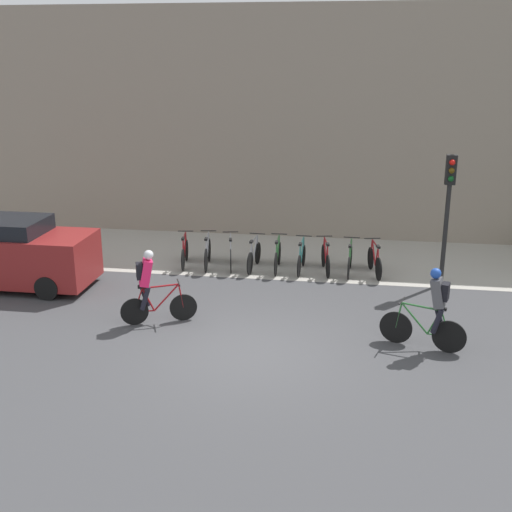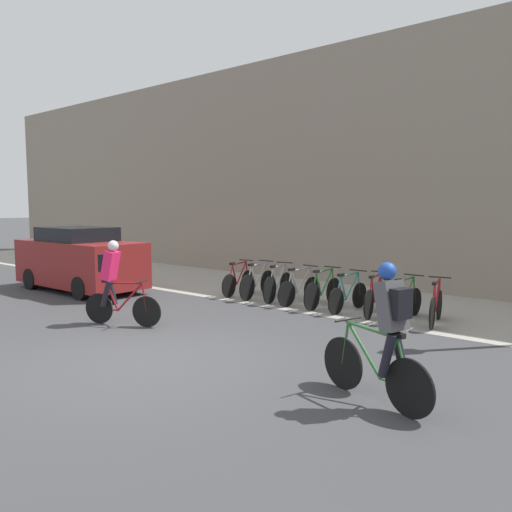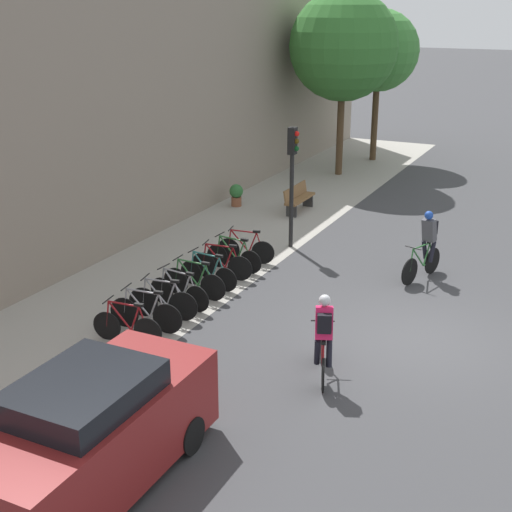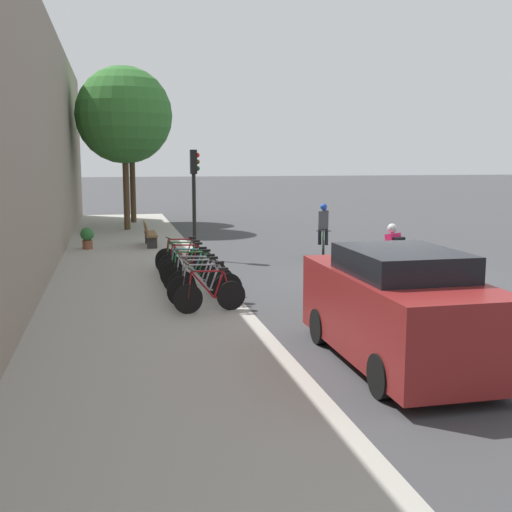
{
  "view_description": "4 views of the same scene",
  "coord_description": "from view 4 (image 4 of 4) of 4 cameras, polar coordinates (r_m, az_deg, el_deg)",
  "views": [
    {
      "loc": [
        1.95,
        -12.03,
        5.92
      ],
      "look_at": [
        -0.39,
        3.52,
        0.98
      ],
      "focal_mm": 45.0,
      "sensor_mm": 36.0,
      "label": 1
    },
    {
      "loc": [
        6.27,
        -4.9,
        2.46
      ],
      "look_at": [
        0.21,
        2.49,
        1.5
      ],
      "focal_mm": 35.0,
      "sensor_mm": 36.0,
      "label": 2
    },
    {
      "loc": [
        -13.73,
        -3.02,
        6.8
      ],
      "look_at": [
        -0.48,
        3.49,
        1.5
      ],
      "focal_mm": 50.0,
      "sensor_mm": 36.0,
      "label": 3
    },
    {
      "loc": [
        -15.94,
        7.3,
        3.23
      ],
      "look_at": [
        -0.28,
        3.8,
        0.78
      ],
      "focal_mm": 45.0,
      "sensor_mm": 36.0,
      "label": 4
    }
  ],
  "objects": [
    {
      "name": "traffic_light_pole",
      "position": [
        20.56,
        -5.52,
        6.41
      ],
      "size": [
        0.26,
        0.3,
        3.5
      ],
      "color": "black",
      "rests_on": "ground"
    },
    {
      "name": "street_tree_1",
      "position": [
        33.24,
        -11.04,
        11.16
      ],
      "size": [
        3.5,
        3.5,
        6.53
      ],
      "color": "#4C3823",
      "rests_on": "ground"
    },
    {
      "name": "building_facade",
      "position": [
        16.07,
        -20.04,
        9.99
      ],
      "size": [
        44.0,
        0.6,
        7.48
      ],
      "primitive_type": "cube",
      "color": "gray",
      "rests_on": "ground"
    },
    {
      "name": "parked_bike_3",
      "position": [
        15.59,
        -5.23,
        -1.84
      ],
      "size": [
        0.46,
        1.66,
        0.95
      ],
      "color": "black",
      "rests_on": "ground"
    },
    {
      "name": "street_tree_0",
      "position": [
        29.84,
        -11.65,
        12.15
      ],
      "size": [
        4.3,
        4.3,
        7.29
      ],
      "color": "#4C3823",
      "rests_on": "ground"
    },
    {
      "name": "bench",
      "position": [
        24.11,
        -9.47,
        2.0
      ],
      "size": [
        1.8,
        0.44,
        0.89
      ],
      "color": "brown",
      "rests_on": "ground"
    },
    {
      "name": "parked_bike_7",
      "position": [
        18.27,
        -6.34,
        -0.31
      ],
      "size": [
        0.46,
        1.67,
        0.95
      ],
      "color": "black",
      "rests_on": "ground"
    },
    {
      "name": "kerb_strip",
      "position": [
        16.27,
        -10.41,
        -2.89
      ],
      "size": [
        44.0,
        4.5,
        0.01
      ],
      "primitive_type": "cube",
      "color": "#A39E93",
      "rests_on": "ground"
    },
    {
      "name": "ground",
      "position": [
        17.83,
        11.83,
        -1.94
      ],
      "size": [
        200.0,
        200.0,
        0.0
      ],
      "primitive_type": "plane",
      "color": "#3D3D3F"
    },
    {
      "name": "cyclist_grey",
      "position": [
        20.89,
        6.0,
        2.35
      ],
      "size": [
        1.75,
        0.65,
        1.79
      ],
      "color": "black",
      "rests_on": "ground"
    },
    {
      "name": "parked_bike_4",
      "position": [
        16.26,
        -5.54,
        -1.38
      ],
      "size": [
        0.46,
        1.7,
        0.97
      ],
      "color": "black",
      "rests_on": "ground"
    },
    {
      "name": "parked_bike_8",
      "position": [
        18.95,
        -6.57,
        0.01
      ],
      "size": [
        0.49,
        1.6,
        0.96
      ],
      "color": "black",
      "rests_on": "ground"
    },
    {
      "name": "parked_bike_0",
      "position": [
        13.6,
        -4.11,
        -3.4
      ],
      "size": [
        0.46,
        1.58,
        0.95
      ],
      "color": "black",
      "rests_on": "ground"
    },
    {
      "name": "parked_bike_6",
      "position": [
        17.6,
        -6.1,
        -0.63
      ],
      "size": [
        0.46,
        1.64,
        0.97
      ],
      "color": "black",
      "rests_on": "ground"
    },
    {
      "name": "parked_bike_2",
      "position": [
        14.92,
        -4.9,
        -2.25
      ],
      "size": [
        0.48,
        1.63,
        0.98
      ],
      "color": "black",
      "rests_on": "ground"
    },
    {
      "name": "parked_bike_5",
      "position": [
        16.93,
        -5.83,
        -1.04
      ],
      "size": [
        0.46,
        1.65,
        0.94
      ],
      "color": "black",
      "rests_on": "ground"
    },
    {
      "name": "parked_car",
      "position": [
        10.31,
        12.47,
        -4.59
      ],
      "size": [
        4.3,
        1.84,
        1.85
      ],
      "color": "maroon",
      "rests_on": "ground"
    },
    {
      "name": "potted_plant",
      "position": [
        23.76,
        -14.77,
        1.64
      ],
      "size": [
        0.48,
        0.48,
        0.78
      ],
      "color": "brown",
      "rests_on": "ground"
    },
    {
      "name": "cyclist_pink",
      "position": [
        15.0,
        11.96,
        -0.27
      ],
      "size": [
        1.64,
        0.75,
        1.76
      ],
      "color": "black",
      "rests_on": "ground"
    },
    {
      "name": "parked_bike_1",
      "position": [
        14.26,
        -4.52,
        -2.76
      ],
      "size": [
        0.46,
        1.72,
        0.98
      ],
      "color": "black",
      "rests_on": "ground"
    }
  ]
}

